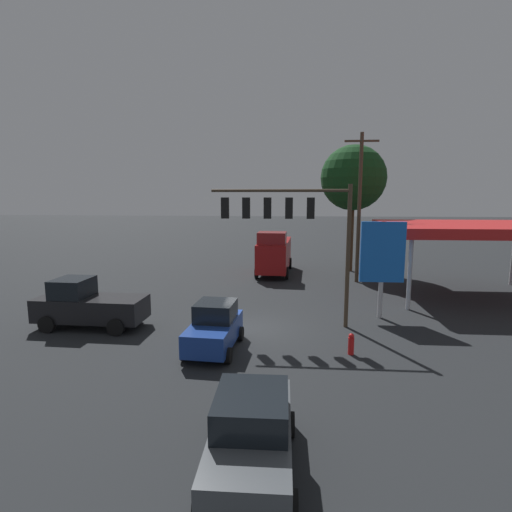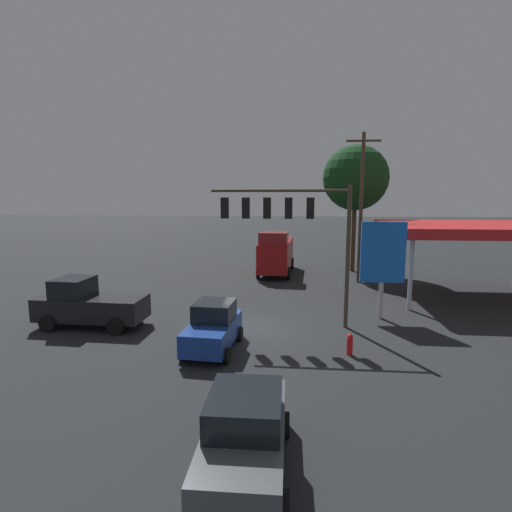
{
  "view_description": "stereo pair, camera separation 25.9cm",
  "coord_description": "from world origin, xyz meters",
  "px_view_note": "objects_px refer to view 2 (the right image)",
  "views": [
    {
      "loc": [
        -1.57,
        18.41,
        6.41
      ],
      "look_at": [
        0.0,
        -2.0,
        3.24
      ],
      "focal_mm": 28.0,
      "sensor_mm": 36.0,
      "label": 1
    },
    {
      "loc": [
        -1.83,
        18.39,
        6.41
      ],
      "look_at": [
        0.0,
        -2.0,
        3.24
      ],
      "focal_mm": 28.0,
      "sensor_mm": 36.0,
      "label": 2
    }
  ],
  "objects_px": {
    "utility_pole": "(361,205)",
    "pickup_parked": "(89,304)",
    "street_tree": "(356,178)",
    "fire_hydrant": "(350,344)",
    "traffic_signal_assembly": "(289,219)",
    "sedan_far": "(245,433)",
    "hatchback_crossing": "(213,327)",
    "price_sign": "(383,255)",
    "delivery_truck": "(276,253)"
  },
  "relations": [
    {
      "from": "utility_pole",
      "to": "pickup_parked",
      "type": "height_order",
      "value": "utility_pole"
    },
    {
      "from": "street_tree",
      "to": "fire_hydrant",
      "type": "relative_size",
      "value": 11.82
    },
    {
      "from": "traffic_signal_assembly",
      "to": "fire_hydrant",
      "type": "bearing_deg",
      "value": 126.04
    },
    {
      "from": "street_tree",
      "to": "fire_hydrant",
      "type": "distance_m",
      "value": 19.65
    },
    {
      "from": "sedan_far",
      "to": "hatchback_crossing",
      "type": "height_order",
      "value": "hatchback_crossing"
    },
    {
      "from": "fire_hydrant",
      "to": "traffic_signal_assembly",
      "type": "bearing_deg",
      "value": -53.96
    },
    {
      "from": "traffic_signal_assembly",
      "to": "price_sign",
      "type": "xyz_separation_m",
      "value": [
        -4.78,
        -1.62,
        -1.92
      ]
    },
    {
      "from": "traffic_signal_assembly",
      "to": "street_tree",
      "type": "relative_size",
      "value": 0.66
    },
    {
      "from": "pickup_parked",
      "to": "fire_hydrant",
      "type": "relative_size",
      "value": 5.99
    },
    {
      "from": "utility_pole",
      "to": "price_sign",
      "type": "bearing_deg",
      "value": 88.18
    },
    {
      "from": "utility_pole",
      "to": "price_sign",
      "type": "xyz_separation_m",
      "value": [
        0.28,
        8.69,
        -2.3
      ]
    },
    {
      "from": "traffic_signal_assembly",
      "to": "delivery_truck",
      "type": "distance_m",
      "value": 13.44
    },
    {
      "from": "sedan_far",
      "to": "fire_hydrant",
      "type": "relative_size",
      "value": 5.01
    },
    {
      "from": "utility_pole",
      "to": "fire_hydrant",
      "type": "distance_m",
      "value": 14.93
    },
    {
      "from": "delivery_truck",
      "to": "sedan_far",
      "type": "relative_size",
      "value": 1.57
    },
    {
      "from": "sedan_far",
      "to": "street_tree",
      "type": "relative_size",
      "value": 0.42
    },
    {
      "from": "price_sign",
      "to": "pickup_parked",
      "type": "height_order",
      "value": "price_sign"
    },
    {
      "from": "pickup_parked",
      "to": "street_tree",
      "type": "bearing_deg",
      "value": -131.7
    },
    {
      "from": "price_sign",
      "to": "delivery_truck",
      "type": "bearing_deg",
      "value": -62.43
    },
    {
      "from": "hatchback_crossing",
      "to": "traffic_signal_assembly",
      "type": "bearing_deg",
      "value": 141.5
    },
    {
      "from": "street_tree",
      "to": "utility_pole",
      "type": "bearing_deg",
      "value": 87.42
    },
    {
      "from": "delivery_truck",
      "to": "street_tree",
      "type": "bearing_deg",
      "value": 108.46
    },
    {
      "from": "utility_pole",
      "to": "delivery_truck",
      "type": "distance_m",
      "value": 7.78
    },
    {
      "from": "traffic_signal_assembly",
      "to": "sedan_far",
      "type": "height_order",
      "value": "traffic_signal_assembly"
    },
    {
      "from": "pickup_parked",
      "to": "hatchback_crossing",
      "type": "bearing_deg",
      "value": 162.71
    },
    {
      "from": "hatchback_crossing",
      "to": "price_sign",
      "type": "bearing_deg",
      "value": 126.53
    },
    {
      "from": "price_sign",
      "to": "sedan_far",
      "type": "bearing_deg",
      "value": 65.12
    },
    {
      "from": "price_sign",
      "to": "traffic_signal_assembly",
      "type": "bearing_deg",
      "value": 18.74
    },
    {
      "from": "traffic_signal_assembly",
      "to": "price_sign",
      "type": "relative_size",
      "value": 1.37
    },
    {
      "from": "traffic_signal_assembly",
      "to": "pickup_parked",
      "type": "relative_size",
      "value": 1.31
    },
    {
      "from": "street_tree",
      "to": "sedan_far",
      "type": "bearing_deg",
      "value": 76.31
    },
    {
      "from": "pickup_parked",
      "to": "sedan_far",
      "type": "relative_size",
      "value": 1.19
    },
    {
      "from": "pickup_parked",
      "to": "street_tree",
      "type": "xyz_separation_m",
      "value": [
        -14.95,
        -15.6,
        6.61
      ]
    },
    {
      "from": "utility_pole",
      "to": "pickup_parked",
      "type": "xyz_separation_m",
      "value": [
        14.76,
        11.31,
        -4.54
      ]
    },
    {
      "from": "pickup_parked",
      "to": "traffic_signal_assembly",
      "type": "bearing_deg",
      "value": -172.05
    },
    {
      "from": "delivery_truck",
      "to": "street_tree",
      "type": "xyz_separation_m",
      "value": [
        -6.37,
        -1.69,
        6.03
      ]
    },
    {
      "from": "price_sign",
      "to": "delivery_truck",
      "type": "distance_m",
      "value": 12.84
    },
    {
      "from": "hatchback_crossing",
      "to": "street_tree",
      "type": "bearing_deg",
      "value": 159.43
    },
    {
      "from": "hatchback_crossing",
      "to": "fire_hydrant",
      "type": "xyz_separation_m",
      "value": [
        -5.59,
        0.12,
        -0.51
      ]
    },
    {
      "from": "price_sign",
      "to": "hatchback_crossing",
      "type": "bearing_deg",
      "value": 32.17
    },
    {
      "from": "traffic_signal_assembly",
      "to": "hatchback_crossing",
      "type": "bearing_deg",
      "value": 47.14
    },
    {
      "from": "sedan_far",
      "to": "fire_hydrant",
      "type": "bearing_deg",
      "value": 154.26
    },
    {
      "from": "utility_pole",
      "to": "hatchback_crossing",
      "type": "distance_m",
      "value": 16.57
    },
    {
      "from": "traffic_signal_assembly",
      "to": "pickup_parked",
      "type": "bearing_deg",
      "value": 5.87
    },
    {
      "from": "pickup_parked",
      "to": "street_tree",
      "type": "height_order",
      "value": "street_tree"
    },
    {
      "from": "traffic_signal_assembly",
      "to": "utility_pole",
      "type": "distance_m",
      "value": 11.49
    },
    {
      "from": "street_tree",
      "to": "fire_hydrant",
      "type": "height_order",
      "value": "street_tree"
    },
    {
      "from": "hatchback_crossing",
      "to": "fire_hydrant",
      "type": "distance_m",
      "value": 5.62
    },
    {
      "from": "hatchback_crossing",
      "to": "fire_hydrant",
      "type": "height_order",
      "value": "hatchback_crossing"
    },
    {
      "from": "utility_pole",
      "to": "hatchback_crossing",
      "type": "xyz_separation_m",
      "value": [
        8.14,
        13.64,
        -4.7
      ]
    }
  ]
}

